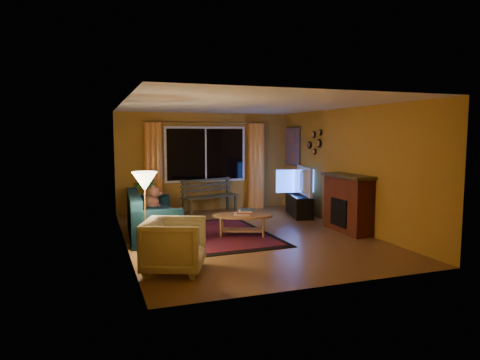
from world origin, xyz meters
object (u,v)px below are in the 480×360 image
object	(u,v)px
armchair	(174,243)
floor_lamp	(145,215)
coffee_table	(242,225)
tv_console	(299,205)
sofa	(153,215)
bench	(210,205)

from	to	relation	value
armchair	floor_lamp	size ratio (longest dim) A/B	0.62
coffee_table	tv_console	distance (m)	2.50
floor_lamp	tv_console	distance (m)	4.56
armchair	floor_lamp	world-z (taller)	floor_lamp
sofa	coffee_table	world-z (taller)	sofa
sofa	armchair	bearing A→B (deg)	-87.56
coffee_table	tv_console	size ratio (longest dim) A/B	0.96
sofa	coffee_table	xyz separation A→B (m)	(1.63, -0.58, -0.20)
armchair	tv_console	bearing A→B (deg)	-26.67
armchair	bench	bearing A→B (deg)	-0.12
armchair	coffee_table	world-z (taller)	armchair
coffee_table	armchair	bearing A→B (deg)	-133.59
armchair	tv_console	distance (m)	4.86
sofa	floor_lamp	world-z (taller)	floor_lamp
armchair	tv_console	world-z (taller)	armchair
coffee_table	tv_console	xyz separation A→B (m)	(1.99, 1.51, 0.04)
bench	coffee_table	distance (m)	2.48
sofa	tv_console	size ratio (longest dim) A/B	1.69
floor_lamp	coffee_table	xyz separation A→B (m)	(1.92, 0.79, -0.46)
tv_console	sofa	bearing A→B (deg)	-151.80
bench	sofa	world-z (taller)	sofa
floor_lamp	coffee_table	size ratio (longest dim) A/B	1.16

